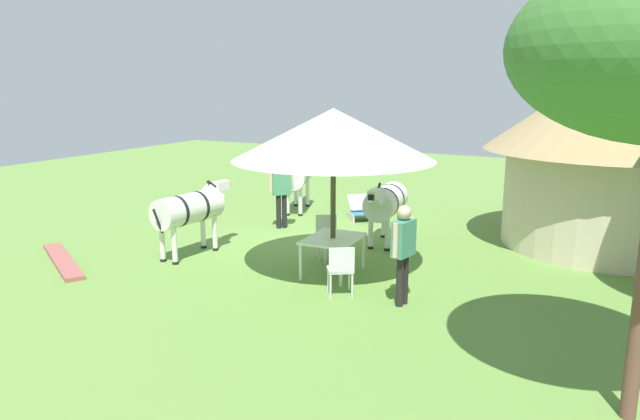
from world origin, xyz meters
The scene contains 13 objects.
ground_plane centered at (0.00, 0.00, 0.00)m, with size 36.00×36.00×0.00m, color #618B3E.
thatched_hut centered at (-3.13, 5.79, 2.32)m, with size 5.54×5.54×4.20m.
shade_umbrella centered at (1.56, 1.24, 2.71)m, with size 3.81×3.81×3.19m.
patio_dining_table centered at (1.56, 1.24, 0.66)m, with size 1.30×1.00×0.74m.
patio_chair_west_end centered at (2.53, 1.88, 0.52)m, with size 0.59×0.60×0.90m.
patio_chair_near_hut centered at (0.58, 0.61, 0.52)m, with size 0.59×0.60×0.90m.
guest_beside_umbrella centered at (2.44, 2.97, 1.03)m, with size 0.60×0.30×1.71m.
standing_watcher centered at (-1.14, -1.55, 1.05)m, with size 0.49×0.48×1.74m.
striped_lounge_chair centered at (-2.87, -0.14, 0.25)m, with size 0.96×0.91×0.63m.
zebra_nearest_camera centered at (1.80, -2.02, 1.01)m, with size 2.26×0.78×1.55m.
zebra_by_umbrella centered at (-3.16, -2.21, 1.04)m, with size 2.25×1.18×1.58m.
zebra_toward_hut centered at (-0.92, 1.34, 0.98)m, with size 2.09×0.84×1.52m.
brick_patio_kerb centered at (3.46, -4.05, 0.04)m, with size 2.80×0.36×0.08m, color #9A534C.
Camera 1 is at (11.40, 6.11, 3.70)m, focal length 33.30 mm.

